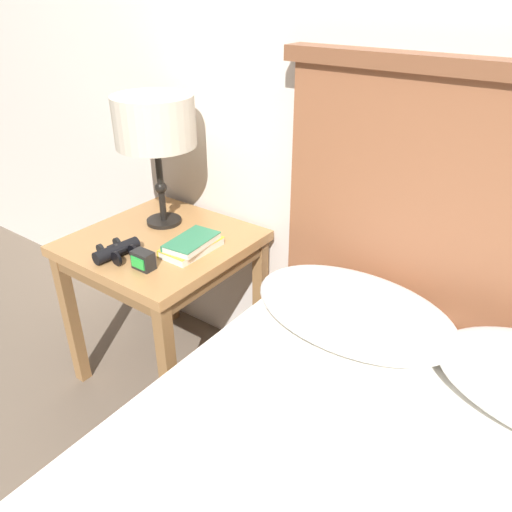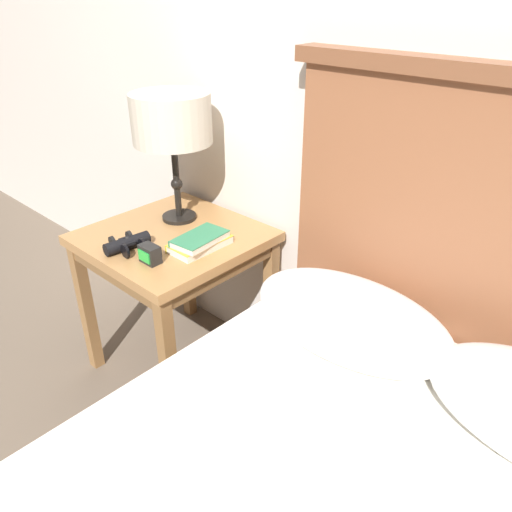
% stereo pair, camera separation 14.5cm
% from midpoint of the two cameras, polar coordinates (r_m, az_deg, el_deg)
% --- Properties ---
extents(wall_back, '(8.00, 0.06, 2.60)m').
position_cam_midpoint_polar(wall_back, '(1.57, 8.07, 24.90)').
color(wall_back, silver).
rests_on(wall_back, ground_plane).
extents(nightstand, '(0.58, 0.58, 0.60)m').
position_cam_midpoint_polar(nightstand, '(1.86, -12.84, -0.29)').
color(nightstand, '#AD7A47').
rests_on(nightstand, ground_plane).
extents(table_lamp, '(0.28, 0.28, 0.47)m').
position_cam_midpoint_polar(table_lamp, '(1.81, -13.85, 14.39)').
color(table_lamp, black).
rests_on(table_lamp, nightstand).
extents(book_on_nightstand, '(0.12, 0.21, 0.03)m').
position_cam_midpoint_polar(book_on_nightstand, '(1.71, -9.84, 0.95)').
color(book_on_nightstand, silver).
rests_on(book_on_nightstand, nightstand).
extents(book_stacked_on_top, '(0.13, 0.20, 0.02)m').
position_cam_midpoint_polar(book_stacked_on_top, '(1.69, -9.87, 1.57)').
color(book_stacked_on_top, silver).
rests_on(book_stacked_on_top, book_on_nightstand).
extents(binoculars_pair, '(0.15, 0.16, 0.05)m').
position_cam_midpoint_polar(binoculars_pair, '(1.73, -17.95, 0.52)').
color(binoculars_pair, black).
rests_on(binoculars_pair, nightstand).
extents(alarm_clock, '(0.07, 0.05, 0.06)m').
position_cam_midpoint_polar(alarm_clock, '(1.63, -15.30, -0.54)').
color(alarm_clock, black).
rests_on(alarm_clock, nightstand).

